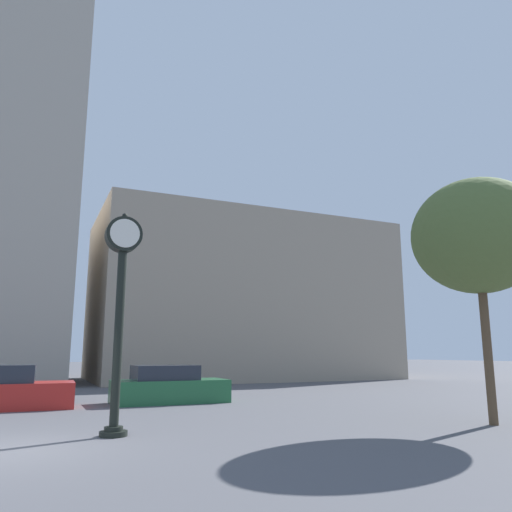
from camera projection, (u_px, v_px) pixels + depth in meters
building_storefront_row at (240, 301)px, 38.25m from camera, size 21.48×12.00×11.62m
street_clock at (121, 289)px, 12.16m from camera, size 0.88×0.65×5.34m
car_green at (169, 387)px, 19.28m from camera, size 4.36×1.95×1.42m
bare_tree at (478, 236)px, 14.28m from camera, size 3.68×3.68×6.85m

